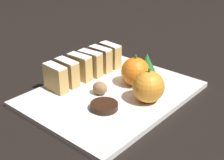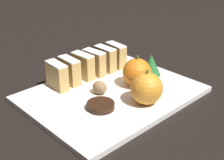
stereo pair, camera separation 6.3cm
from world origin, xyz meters
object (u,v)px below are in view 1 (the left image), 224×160
(orange_far, at_px, (135,71))
(walnut, at_px, (100,88))
(orange_near, at_px, (148,87))
(chocolate_cookie, at_px, (104,106))

(orange_far, relative_size, walnut, 2.11)
(orange_near, xyz_separation_m, chocolate_cookie, (-0.05, -0.09, -0.03))
(orange_near, distance_m, chocolate_cookie, 0.10)
(orange_near, distance_m, walnut, 0.11)
(orange_far, xyz_separation_m, chocolate_cookie, (0.02, -0.13, -0.03))
(orange_near, bearing_deg, orange_far, 146.41)
(orange_near, relative_size, orange_far, 1.03)
(chocolate_cookie, bearing_deg, orange_near, 60.12)
(orange_near, distance_m, orange_far, 0.08)
(orange_near, bearing_deg, chocolate_cookie, -119.88)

